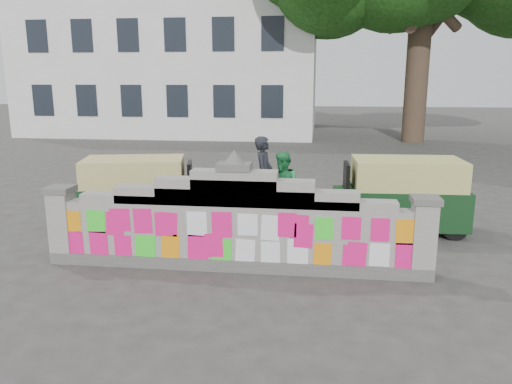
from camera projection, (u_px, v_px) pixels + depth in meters
The scene contains 8 objects.
ground at pixel (235, 268), 8.40m from camera, with size 100.00×100.00×0.00m, color #383533.
parapet_wall at pixel (235, 226), 8.23m from camera, with size 6.48×0.44×2.01m.
building at pixel (180, 63), 29.62m from camera, with size 16.00×10.00×8.90m.
cyclist_bike at pixel (264, 202), 10.85m from camera, with size 0.66×1.88×0.99m, color black.
cyclist_rider at pixel (264, 187), 10.78m from camera, with size 0.61×0.40×1.68m, color black.
pedestrian at pixel (283, 188), 10.88m from camera, with size 0.77×0.60×1.58m, color #27914C.
rickshaw_left at pixel (138, 191), 10.75m from camera, with size 2.73×1.67×1.47m.
rickshaw_right at pixel (402, 194), 10.30m from camera, with size 2.78×1.38×1.52m.
Camera 1 is at (1.34, -7.80, 3.13)m, focal length 35.00 mm.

